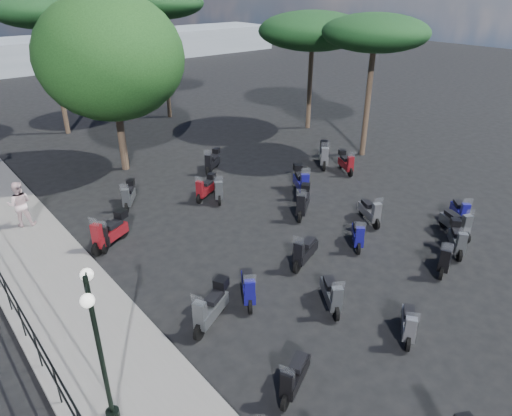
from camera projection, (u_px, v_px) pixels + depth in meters
ground at (296, 268)px, 14.98m from camera, size 120.00×120.00×0.00m
sidewalk at (65, 301)px, 13.31m from camera, size 3.00×30.00×0.15m
railing at (12, 300)px, 12.07m from camera, size 0.04×26.04×1.10m
lamp_post_1 at (99, 344)px, 8.76m from camera, size 0.54×1.02×3.63m
pedestrian_far at (20, 204)px, 16.93m from camera, size 1.04×0.94×1.76m
scooter_0 at (294, 377)px, 10.32m from camera, size 1.47×0.85×1.26m
scooter_1 at (211, 308)px, 12.34m from camera, size 1.64×1.01×1.42m
scooter_2 at (108, 235)px, 16.09m from camera, size 1.08×1.30×1.26m
scooter_3 at (110, 232)px, 16.00m from camera, size 1.72×1.02×1.47m
scooter_6 at (332, 294)px, 13.00m from camera, size 1.01×1.41×1.30m
scooter_7 at (248, 288)px, 13.27m from camera, size 1.03×1.43×1.32m
scooter_8 at (206, 188)px, 19.62m from camera, size 1.43×0.89×1.23m
scooter_9 at (129, 196)px, 18.89m from camera, size 1.08×1.36×1.27m
scooter_11 at (408, 324)px, 11.93m from camera, size 1.29×0.97×1.21m
scooter_12 at (445, 258)px, 14.67m from camera, size 1.57×0.82×1.32m
scooter_13 at (305, 252)px, 14.99m from camera, size 1.63×0.83×1.36m
scooter_14 at (303, 203)px, 18.18m from camera, size 1.53×1.21×1.42m
scooter_15 at (219, 190)px, 19.46m from camera, size 1.01×1.45×1.32m
scooter_17 at (457, 240)px, 15.69m from camera, size 1.33×1.17×1.29m
scooter_18 at (358, 235)px, 16.05m from camera, size 1.20×1.16×1.25m
scooter_19 at (301, 182)px, 19.99m from camera, size 1.13×1.68×1.48m
scooter_20 at (212, 162)px, 22.43m from camera, size 1.41×1.06×1.29m
scooter_22 at (456, 224)px, 16.70m from camera, size 0.89×1.61×1.37m
scooter_23 at (460, 212)px, 17.65m from camera, size 1.20×1.21×1.28m
scooter_24 at (370, 212)px, 17.62m from camera, size 0.89×1.53×1.31m
scooter_25 at (346, 163)px, 22.29m from camera, size 0.89×1.46×1.25m
scooter_26 at (324, 155)px, 23.00m from camera, size 1.43×1.46×1.48m
broadleaf_tree at (111, 57)px, 20.49m from camera, size 6.64×6.64×8.21m
pine_0 at (160, 4)px, 28.39m from camera, size 5.44×5.44×8.15m
pine_1 at (313, 31)px, 26.67m from camera, size 6.40×6.40×6.96m
pine_2 at (45, 11)px, 25.10m from camera, size 5.54×5.54×7.96m
pine_3 at (375, 33)px, 21.99m from camera, size 5.21×5.21×7.13m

